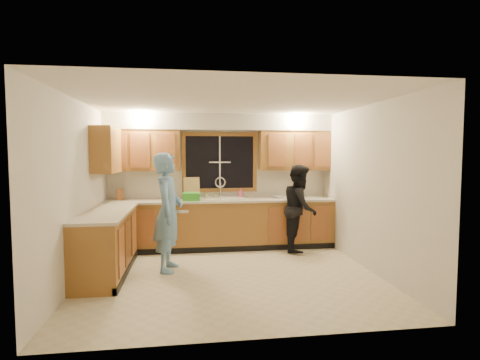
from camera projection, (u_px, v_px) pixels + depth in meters
name	position (u px, v px, depth m)	size (l,w,h in m)	color
floor	(231.00, 275.00, 5.43)	(4.20, 4.20, 0.00)	beige
ceiling	(231.00, 101.00, 5.25)	(4.20, 4.20, 0.00)	white
wall_back	(220.00, 180.00, 7.22)	(4.20, 4.20, 0.00)	silver
wall_left	(77.00, 192.00, 5.05)	(3.80, 3.80, 0.00)	silver
wall_right	(369.00, 188.00, 5.63)	(3.80, 3.80, 0.00)	silver
base_cabinets_back	(221.00, 225.00, 6.98)	(4.20, 0.60, 0.88)	#9C672D
base_cabinets_left	(107.00, 244.00, 5.50)	(0.60, 1.90, 0.88)	#9C672D
countertop_back	(221.00, 200.00, 6.93)	(4.20, 0.63, 0.04)	beige
countertop_left	(107.00, 213.00, 5.47)	(0.63, 1.90, 0.04)	beige
upper_cabinets_left	(143.00, 150.00, 6.82)	(1.35, 0.33, 0.75)	#9C672D
upper_cabinets_right	(294.00, 151.00, 7.21)	(1.35, 0.33, 0.75)	#9C672D
upper_cabinets_return	(106.00, 150.00, 6.14)	(0.33, 0.90, 0.75)	#9C672D
soffit	(220.00, 122.00, 6.97)	(4.20, 0.35, 0.30)	beige
window_frame	(220.00, 162.00, 7.18)	(1.44, 0.03, 1.14)	black
sink	(221.00, 202.00, 6.95)	(0.86, 0.52, 0.57)	white
dishwasher	(175.00, 228.00, 6.85)	(0.60, 0.56, 0.82)	white
stove	(97.00, 253.00, 4.93)	(0.58, 0.75, 0.90)	white
man	(168.00, 212.00, 5.63)	(0.65, 0.43, 1.78)	#6798C4
woman	(300.00, 208.00, 6.78)	(0.76, 0.59, 1.57)	black
knife_block	(120.00, 194.00, 6.82)	(0.11, 0.10, 0.21)	#A25B2C
cutting_board	(192.00, 188.00, 7.06)	(0.30, 0.02, 0.40)	#D7B46E
dish_crate	(191.00, 197.00, 6.75)	(0.31, 0.29, 0.14)	green
soap_bottle	(241.00, 193.00, 7.15)	(0.09, 0.09, 0.19)	#DB537A
bowl	(278.00, 197.00, 7.13)	(0.19, 0.19, 0.05)	silver
can_left	(206.00, 197.00, 6.83)	(0.07, 0.07, 0.12)	beige
can_right	(216.00, 197.00, 6.77)	(0.07, 0.07, 0.12)	beige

